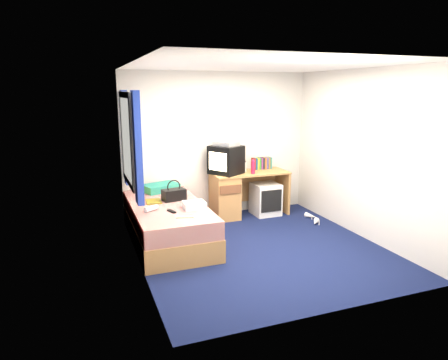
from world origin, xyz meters
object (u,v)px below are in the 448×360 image
object	(u,v)px
desk	(234,193)
picture_frame	(267,164)
pink_water_bottle	(253,167)
magazine	(154,201)
crt_tv	(226,160)
aerosol_can	(245,167)
towel	(194,205)
remote_control	(172,211)
bed	(168,223)
white_heels	(313,219)
vcr	(226,144)
water_bottle	(151,209)
colour_swatch_fan	(185,217)
storage_cube	(265,199)
handbag	(174,194)
pillow	(161,188)

from	to	relation	value
desk	picture_frame	bearing A→B (deg)	13.49
desk	pink_water_bottle	world-z (taller)	pink_water_bottle
magazine	crt_tv	bearing A→B (deg)	22.71
aerosol_can	towel	size ratio (longest dim) A/B	0.59
towel	remote_control	size ratio (longest dim) A/B	1.80
crt_tv	aerosol_can	bearing A→B (deg)	62.83
bed	aerosol_can	size ratio (longest dim) A/B	11.77
pink_water_bottle	white_heels	bearing A→B (deg)	-33.78
bed	vcr	size ratio (longest dim) A/B	5.36
water_bottle	white_heels	xyz separation A→B (m)	(2.68, 0.26, -0.54)
crt_tv	vcr	distance (m)	0.27
colour_swatch_fan	desk	bearing A→B (deg)	48.79
towel	water_bottle	size ratio (longest dim) A/B	1.44
bed	crt_tv	distance (m)	1.54
white_heels	pink_water_bottle	bearing A→B (deg)	146.22
storage_cube	pink_water_bottle	world-z (taller)	pink_water_bottle
desk	pink_water_bottle	distance (m)	0.55
remote_control	white_heels	bearing A→B (deg)	-8.70
crt_tv	remote_control	world-z (taller)	crt_tv
handbag	crt_tv	bearing A→B (deg)	19.75
picture_frame	aerosol_can	bearing A→B (deg)	-178.15
white_heels	remote_control	bearing A→B (deg)	-170.86
crt_tv	vcr	size ratio (longest dim) A/B	1.66
aerosol_can	handbag	distance (m)	1.51
bed	remote_control	world-z (taller)	remote_control
colour_swatch_fan	remote_control	size ratio (longest dim) A/B	1.38
storage_cube	handbag	world-z (taller)	handbag
crt_tv	handbag	size ratio (longest dim) A/B	1.76
pink_water_bottle	colour_swatch_fan	distance (m)	1.97
pillow	picture_frame	xyz separation A→B (m)	(1.93, 0.14, 0.22)
pillow	vcr	bearing A→B (deg)	-1.47
remote_control	pillow	bearing A→B (deg)	67.51
bed	vcr	xyz separation A→B (m)	(1.16, 0.74, 0.98)
bed	picture_frame	world-z (taller)	picture_frame
desk	magazine	bearing A→B (deg)	-159.43
vcr	magazine	world-z (taller)	vcr
storage_cube	pink_water_bottle	size ratio (longest dim) A/B	2.57
bed	white_heels	size ratio (longest dim) A/B	3.79
towel	bed	bearing A→B (deg)	131.64
pillow	picture_frame	bearing A→B (deg)	4.01
pink_water_bottle	vcr	bearing A→B (deg)	158.65
vcr	bed	bearing A→B (deg)	-83.45
storage_cube	towel	bearing A→B (deg)	-148.73
crt_tv	storage_cube	bearing A→B (deg)	50.94
water_bottle	remote_control	bearing A→B (deg)	-28.60
desk	vcr	bearing A→B (deg)	178.47
pillow	pink_water_bottle	world-z (taller)	pink_water_bottle
water_bottle	pillow	bearing A→B (deg)	71.54
water_bottle	white_heels	size ratio (longest dim) A/B	0.38
colour_swatch_fan	white_heels	world-z (taller)	colour_swatch_fan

